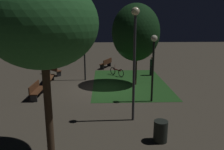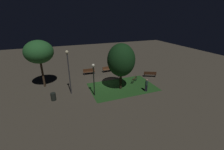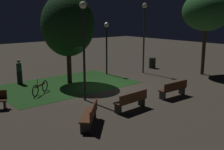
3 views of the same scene
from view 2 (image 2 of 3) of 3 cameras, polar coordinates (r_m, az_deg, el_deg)
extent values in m
plane|color=#4C4438|center=(20.98, -1.85, -2.93)|extent=(60.00, 60.00, 0.00)
cube|color=#23511E|center=(19.85, 3.96, -4.46)|extent=(8.34, 5.35, 0.01)
cube|color=brown|center=(24.81, -1.47, 2.16)|extent=(1.82, 0.57, 0.06)
cube|color=brown|center=(24.91, -1.66, 2.80)|extent=(1.80, 0.15, 0.40)
cube|color=black|center=(25.18, 0.22, 1.89)|extent=(0.10, 0.39, 0.42)
cube|color=black|center=(24.61, -3.19, 1.38)|extent=(0.10, 0.39, 0.42)
cube|color=#512D19|center=(24.01, -8.59, 1.23)|extent=(1.82, 0.55, 0.06)
cube|color=#512D19|center=(24.12, -8.72, 1.91)|extent=(1.80, 0.13, 0.40)
cube|color=#2D2D33|center=(24.23, -6.71, 0.92)|extent=(0.10, 0.39, 0.42)
cube|color=#2D2D33|center=(23.98, -10.44, 0.48)|extent=(0.10, 0.39, 0.42)
cube|color=#422314|center=(23.54, 14.03, 0.40)|extent=(1.83, 1.22, 0.06)
cube|color=#422314|center=(23.26, 14.15, 0.74)|extent=(1.65, 0.84, 0.40)
cube|color=black|center=(23.51, 12.05, -0.09)|extent=(0.24, 0.38, 0.42)
cube|color=black|center=(23.77, 15.88, -0.21)|extent=(0.24, 0.38, 0.42)
cube|color=brown|center=(25.95, 3.67, 3.00)|extent=(1.60, 1.62, 0.06)
cube|color=brown|center=(25.94, 3.25, 3.54)|extent=(1.30, 1.33, 0.40)
cube|color=black|center=(26.74, 4.25, 3.02)|extent=(0.33, 0.33, 0.42)
cube|color=black|center=(25.31, 3.04, 1.96)|extent=(0.33, 0.33, 0.42)
cylinder|color=#423021|center=(21.10, -24.62, 0.56)|extent=(0.25, 0.25, 3.67)
ellipsoid|color=#28662D|center=(20.37, -25.82, 7.85)|extent=(3.42, 3.42, 2.78)
cylinder|color=#2D2116|center=(18.82, 3.30, -1.22)|extent=(0.30, 0.30, 2.83)
ellipsoid|color=#143816|center=(18.05, 3.46, 5.61)|extent=(3.33, 3.33, 3.97)
cylinder|color=#333338|center=(17.84, -15.74, 0.19)|extent=(0.12, 0.12, 4.88)
sphere|color=#F4E5B2|center=(17.10, -16.62, 8.29)|extent=(0.36, 0.36, 0.36)
cylinder|color=black|center=(22.21, 2.63, 4.90)|extent=(0.12, 0.12, 4.66)
sphere|color=#F2EDCC|center=(21.63, 2.75, 11.20)|extent=(0.36, 0.36, 0.36)
cylinder|color=black|center=(17.16, -6.82, -2.45)|extent=(0.12, 0.12, 3.51)
sphere|color=#F2EDCC|center=(16.48, -7.11, 3.62)|extent=(0.36, 0.36, 0.36)
cylinder|color=black|center=(17.87, -21.17, -7.59)|extent=(0.55, 0.55, 0.86)
torus|color=black|center=(20.83, 7.77, -2.32)|extent=(0.57, 0.44, 0.66)
torus|color=black|center=(21.75, 9.01, -1.33)|extent=(0.57, 0.44, 0.66)
cube|color=maroon|center=(21.22, 8.43, -1.37)|extent=(0.90, 0.67, 0.08)
cylinder|color=maroon|center=(21.37, 8.77, -0.58)|extent=(0.03, 0.03, 0.40)
cube|color=black|center=(19.01, 12.69, -4.82)|extent=(0.34, 0.34, 0.84)
cylinder|color=#233D33|center=(18.72, 12.86, -2.95)|extent=(0.32, 0.32, 0.52)
sphere|color=tan|center=(18.56, 12.96, -1.83)|extent=(0.22, 0.22, 0.22)
camera|label=1|loc=(20.53, -46.46, 3.85)|focal=37.11mm
camera|label=3|loc=(35.05, 7.01, 14.28)|focal=43.63mm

